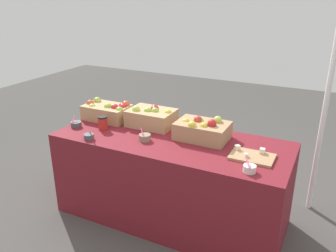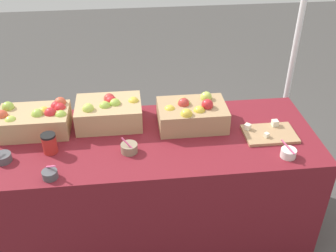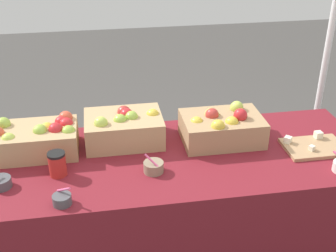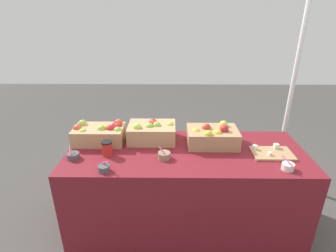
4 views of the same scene
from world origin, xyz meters
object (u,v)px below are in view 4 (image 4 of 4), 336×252
apple_crate_right (212,136)px  tent_pole (293,85)px  sample_bowl_near (104,168)px  coffee_cup (107,148)px  sample_bowl_extra (288,166)px  sample_bowl_far (164,155)px  apple_crate_left (100,133)px  apple_crate_middle (152,132)px  cutting_board_front (272,153)px  sample_bowl_mid (73,156)px

apple_crate_right → tent_pole: size_ratio=0.19×
sample_bowl_near → coffee_cup: size_ratio=0.75×
apple_crate_right → sample_bowl_extra: apple_crate_right is taller
apple_crate_right → sample_bowl_far: bearing=-148.8°
apple_crate_left → tent_pole: tent_pole is taller
apple_crate_middle → sample_bowl_extra: 1.09m
apple_crate_middle → cutting_board_front: bearing=-14.1°
sample_bowl_mid → coffee_cup: size_ratio=0.83×
sample_bowl_mid → apple_crate_right: bearing=12.8°
apple_crate_left → sample_bowl_far: bearing=-26.5°
apple_crate_middle → coffee_cup: apple_crate_middle is taller
coffee_cup → sample_bowl_far: bearing=-6.2°
apple_crate_right → sample_bowl_near: apple_crate_right is taller
sample_bowl_extra → sample_bowl_near: bearing=-178.4°
apple_crate_left → sample_bowl_near: size_ratio=4.70×
sample_bowl_near → sample_bowl_far: 0.45m
cutting_board_front → sample_bowl_mid: 1.53m
sample_bowl_near → coffee_cup: bearing=96.8°
cutting_board_front → tent_pole: 0.91m
cutting_board_front → sample_bowl_mid: size_ratio=3.14×
sample_bowl_extra → tent_pole: (0.37, 0.95, 0.34)m
apple_crate_right → apple_crate_left: bearing=177.8°
apple_crate_middle → coffee_cup: 0.42m
coffee_cup → sample_bowl_near: bearing=-83.2°
cutting_board_front → sample_bowl_extra: (0.04, -0.22, 0.01)m
apple_crate_right → cutting_board_front: bearing=-20.0°
apple_crate_right → coffee_cup: size_ratio=3.52×
apple_crate_left → apple_crate_right: (0.94, -0.04, -0.00)m
apple_crate_left → apple_crate_middle: apple_crate_middle is taller
tent_pole → sample_bowl_extra: bearing=-111.3°
cutting_board_front → sample_bowl_near: (-1.25, -0.25, 0.01)m
apple_crate_left → sample_bowl_near: 0.48m
cutting_board_front → sample_bowl_far: sample_bowl_far is taller
sample_bowl_mid → sample_bowl_extra: size_ratio=0.98×
apple_crate_right → sample_bowl_mid: (-1.08, -0.25, -0.05)m
cutting_board_front → apple_crate_middle: bearing=165.9°
sample_bowl_far → tent_pole: (1.25, 0.81, 0.34)m
sample_bowl_extra → coffee_cup: (-1.31, 0.19, 0.03)m
sample_bowl_far → sample_bowl_extra: bearing=-9.3°
cutting_board_front → coffee_cup: (-1.28, -0.03, 0.05)m
coffee_cup → sample_bowl_extra: bearing=-8.3°
sample_bowl_far → tent_pole: bearing=33.0°
sample_bowl_far → coffee_cup: coffee_cup is taller
sample_bowl_near → sample_bowl_far: size_ratio=0.88×
sample_bowl_mid → coffee_cup: 0.26m
cutting_board_front → tent_pole: bearing=60.9°
sample_bowl_near → coffee_cup: 0.23m
sample_bowl_near → tent_pole: tent_pole is taller
sample_bowl_mid → coffee_cup: (0.25, 0.06, 0.04)m
coffee_cup → sample_bowl_mid: bearing=-167.0°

